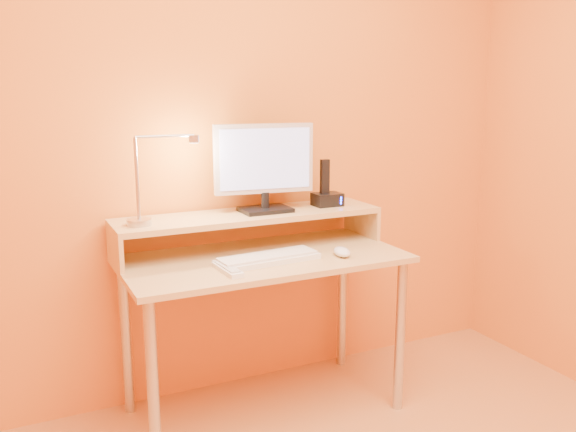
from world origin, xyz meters
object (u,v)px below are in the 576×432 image
lamp_base (139,222)px  keyboard (268,259)px  mouse (342,252)px  remote_control (228,270)px  phone_dock (327,199)px  monitor_panel (264,159)px

lamp_base → keyboard: 0.54m
mouse → remote_control: mouse is taller
lamp_base → phone_dock: size_ratio=0.77×
keyboard → lamp_base: bearing=151.5°
lamp_base → keyboard: (0.47, -0.21, -0.16)m
monitor_panel → remote_control: (-0.29, -0.31, -0.39)m
monitor_panel → keyboard: size_ratio=1.03×
monitor_panel → mouse: monitor_panel is taller
phone_dock → monitor_panel: bearing=178.9°
monitor_panel → remote_control: bearing=-126.8°
monitor_panel → lamp_base: monitor_panel is taller
monitor_panel → remote_control: monitor_panel is taller
lamp_base → keyboard: size_ratio=0.23×
mouse → phone_dock: bearing=83.1°
monitor_panel → keyboard: (-0.10, -0.25, -0.39)m
lamp_base → remote_control: bearing=-43.9°
mouse → keyboard: bearing=-179.9°
phone_dock → mouse: size_ratio=1.13×
lamp_base → mouse: (0.80, -0.27, -0.15)m
mouse → remote_control: size_ratio=0.57×
mouse → remote_control: 0.52m
phone_dock → keyboard: (-0.41, -0.24, -0.18)m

